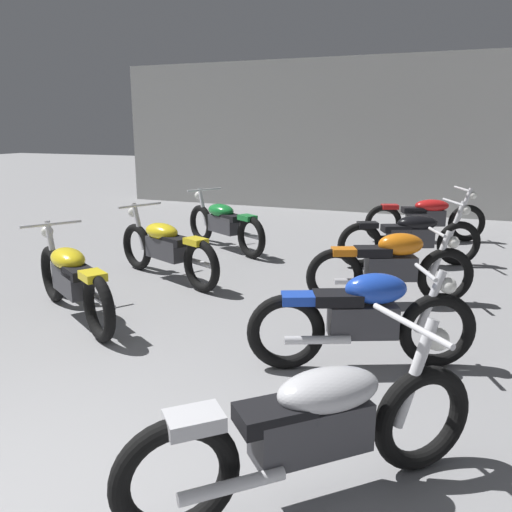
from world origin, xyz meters
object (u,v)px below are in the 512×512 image
motorcycle_right_row_1 (364,318)px  motorcycle_right_row_2 (392,266)px  motorcycle_right_row_3 (411,236)px  motorcycle_right_row_4 (426,217)px  motorcycle_left_row_3 (224,223)px  motorcycle_left_row_1 (72,278)px  motorcycle_left_row_2 (166,247)px  motorcycle_right_row_0 (314,426)px

motorcycle_right_row_1 → motorcycle_right_row_2: size_ratio=1.00×
motorcycle_right_row_3 → motorcycle_right_row_4: same height
motorcycle_left_row_3 → motorcycle_right_row_1: motorcycle_left_row_3 is taller
motorcycle_right_row_2 → motorcycle_right_row_1: bearing=-89.4°
motorcycle_left_row_1 → motorcycle_left_row_2: bearing=85.3°
motorcycle_left_row_2 → motorcycle_right_row_1: 3.44m
motorcycle_left_row_1 → motorcycle_left_row_3: (0.10, 3.59, 0.00)m
motorcycle_left_row_1 → motorcycle_right_row_3: (3.13, 3.63, 0.00)m
motorcycle_left_row_1 → motorcycle_left_row_3: same height
motorcycle_left_row_3 → motorcycle_right_row_0: (3.08, -5.37, 0.00)m
motorcycle_left_row_2 → motorcycle_right_row_1: (2.98, -1.71, 0.01)m
motorcycle_right_row_4 → motorcycle_right_row_3: bearing=-92.0°
motorcycle_right_row_4 → motorcycle_right_row_0: bearing=-90.1°
motorcycle_left_row_3 → motorcycle_right_row_2: size_ratio=1.04×
motorcycle_right_row_0 → motorcycle_right_row_3: 5.42m
motorcycle_right_row_4 → motorcycle_left_row_3: bearing=-148.2°
motorcycle_left_row_3 → motorcycle_right_row_4: 3.65m
motorcycle_left_row_3 → motorcycle_left_row_2: bearing=-88.8°
motorcycle_right_row_2 → motorcycle_right_row_3: bearing=89.2°
motorcycle_left_row_2 → motorcycle_right_row_3: size_ratio=1.02×
motorcycle_right_row_0 → motorcycle_right_row_1: bearing=91.9°
motorcycle_left_row_1 → motorcycle_right_row_3: 4.79m
motorcycle_left_row_1 → motorcycle_right_row_1: bearing=-0.6°
motorcycle_right_row_0 → motorcycle_left_row_1: bearing=150.7°
motorcycle_left_row_2 → motorcycle_right_row_2: size_ratio=1.10×
motorcycle_right_row_1 → motorcycle_right_row_3: size_ratio=0.93×
motorcycle_left_row_3 → motorcycle_right_row_0: same height
motorcycle_right_row_1 → motorcycle_right_row_3: bearing=89.9°
motorcycle_left_row_1 → motorcycle_right_row_3: bearing=49.2°
motorcycle_left_row_2 → motorcycle_right_row_3: 3.57m
motorcycle_left_row_1 → motorcycle_right_row_0: same height
motorcycle_right_row_0 → motorcycle_right_row_3: same height
motorcycle_left_row_2 → motorcycle_right_row_0: same height
motorcycle_right_row_1 → motorcycle_left_row_2: bearing=150.2°
motorcycle_left_row_2 → motorcycle_left_row_3: 1.91m
motorcycle_right_row_1 → motorcycle_right_row_2: bearing=90.6°
motorcycle_left_row_2 → motorcycle_right_row_0: (3.04, -3.46, 0.00)m
motorcycle_left_row_1 → motorcycle_right_row_4: bearing=59.9°
motorcycle_left_row_1 → motorcycle_right_row_3: size_ratio=0.96×
motorcycle_left_row_3 → motorcycle_right_row_3: same height
motorcycle_left_row_2 → motorcycle_right_row_1: bearing=-29.8°
motorcycle_left_row_1 → motorcycle_right_row_1: motorcycle_left_row_1 is taller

